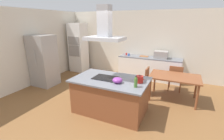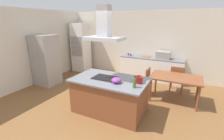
{
  "view_description": "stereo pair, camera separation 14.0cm",
  "coord_description": "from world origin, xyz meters",
  "px_view_note": "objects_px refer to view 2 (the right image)",
  "views": [
    {
      "loc": [
        1.59,
        -3.36,
        2.28
      ],
      "look_at": [
        -0.14,
        0.4,
        1.0
      ],
      "focal_mm": 25.42,
      "sensor_mm": 36.0,
      "label": 1
    },
    {
      "loc": [
        1.72,
        -3.3,
        2.28
      ],
      "look_at": [
        -0.14,
        0.4,
        1.0
      ],
      "focal_mm": 25.42,
      "sensor_mm": 36.0,
      "label": 2
    }
  ],
  "objects_px": {
    "chair_facing_back_wall": "(177,78)",
    "range_hood": "(104,29)",
    "chair_at_left_end": "(144,79)",
    "wall_oven_stack": "(81,47)",
    "coffee_mug_blue": "(131,55)",
    "dining_table": "(176,79)",
    "cutting_board": "(146,57)",
    "refrigerator": "(46,60)",
    "cooktop": "(105,78)",
    "tea_kettle": "(139,80)",
    "countertop_microwave": "(163,55)",
    "coffee_mug_red": "(128,54)",
    "olive_oil_bottle": "(134,83)",
    "mixing_bowl": "(116,80)"
  },
  "relations": [
    {
      "from": "tea_kettle",
      "to": "chair_at_left_end",
      "type": "relative_size",
      "value": 0.26
    },
    {
      "from": "olive_oil_bottle",
      "to": "dining_table",
      "type": "bearing_deg",
      "value": 66.17
    },
    {
      "from": "olive_oil_bottle",
      "to": "range_hood",
      "type": "distance_m",
      "value": 1.41
    },
    {
      "from": "chair_at_left_end",
      "to": "wall_oven_stack",
      "type": "bearing_deg",
      "value": 159.53
    },
    {
      "from": "cooktop",
      "to": "mixing_bowl",
      "type": "xyz_separation_m",
      "value": [
        0.41,
        -0.17,
        0.06
      ]
    },
    {
      "from": "tea_kettle",
      "to": "chair_at_left_end",
      "type": "bearing_deg",
      "value": 98.86
    },
    {
      "from": "tea_kettle",
      "to": "mixing_bowl",
      "type": "distance_m",
      "value": 0.52
    },
    {
      "from": "countertop_microwave",
      "to": "range_hood",
      "type": "xyz_separation_m",
      "value": [
        -0.94,
        -2.88,
        1.06
      ]
    },
    {
      "from": "cutting_board",
      "to": "dining_table",
      "type": "bearing_deg",
      "value": -50.05
    },
    {
      "from": "mixing_bowl",
      "to": "wall_oven_stack",
      "type": "relative_size",
      "value": 0.11
    },
    {
      "from": "chair_at_left_end",
      "to": "coffee_mug_red",
      "type": "bearing_deg",
      "value": 126.65
    },
    {
      "from": "mixing_bowl",
      "to": "coffee_mug_red",
      "type": "relative_size",
      "value": 2.63
    },
    {
      "from": "mixing_bowl",
      "to": "countertop_microwave",
      "type": "height_order",
      "value": "countertop_microwave"
    },
    {
      "from": "dining_table",
      "to": "chair_at_left_end",
      "type": "bearing_deg",
      "value": 180.0
    },
    {
      "from": "cutting_board",
      "to": "cooktop",
      "type": "bearing_deg",
      "value": -95.27
    },
    {
      "from": "cutting_board",
      "to": "range_hood",
      "type": "distance_m",
      "value": 3.17
    },
    {
      "from": "cooktop",
      "to": "tea_kettle",
      "type": "xyz_separation_m",
      "value": [
        0.87,
        0.06,
        0.07
      ]
    },
    {
      "from": "refrigerator",
      "to": "coffee_mug_blue",
      "type": "bearing_deg",
      "value": 40.84
    },
    {
      "from": "chair_facing_back_wall",
      "to": "range_hood",
      "type": "xyz_separation_m",
      "value": [
        -1.58,
        -2.04,
        1.59
      ]
    },
    {
      "from": "cutting_board",
      "to": "refrigerator",
      "type": "distance_m",
      "value": 3.86
    },
    {
      "from": "cooktop",
      "to": "chair_at_left_end",
      "type": "xyz_separation_m",
      "value": [
        0.66,
        1.37,
        -0.4
      ]
    },
    {
      "from": "chair_facing_back_wall",
      "to": "wall_oven_stack",
      "type": "bearing_deg",
      "value": 171.98
    },
    {
      "from": "cutting_board",
      "to": "olive_oil_bottle",
      "type": "bearing_deg",
      "value": -79.38
    },
    {
      "from": "range_hood",
      "to": "chair_at_left_end",
      "type": "bearing_deg",
      "value": 64.23
    },
    {
      "from": "wall_oven_stack",
      "to": "range_hood",
      "type": "height_order",
      "value": "range_hood"
    },
    {
      "from": "cooktop",
      "to": "chair_facing_back_wall",
      "type": "height_order",
      "value": "cooktop"
    },
    {
      "from": "chair_at_left_end",
      "to": "countertop_microwave",
      "type": "bearing_deg",
      "value": 79.55
    },
    {
      "from": "coffee_mug_blue",
      "to": "chair_at_left_end",
      "type": "xyz_separation_m",
      "value": [
        1.0,
        -1.44,
        -0.44
      ]
    },
    {
      "from": "tea_kettle",
      "to": "chair_at_left_end",
      "type": "height_order",
      "value": "tea_kettle"
    },
    {
      "from": "cutting_board",
      "to": "dining_table",
      "type": "xyz_separation_m",
      "value": [
        1.31,
        -1.56,
        -0.24
      ]
    },
    {
      "from": "chair_facing_back_wall",
      "to": "range_hood",
      "type": "distance_m",
      "value": 3.03
    },
    {
      "from": "cutting_board",
      "to": "chair_at_left_end",
      "type": "bearing_deg",
      "value": -75.92
    },
    {
      "from": "chair_at_left_end",
      "to": "olive_oil_bottle",
      "type": "bearing_deg",
      "value": -82.81
    },
    {
      "from": "mixing_bowl",
      "to": "cutting_board",
      "type": "height_order",
      "value": "mixing_bowl"
    },
    {
      "from": "range_hood",
      "to": "countertop_microwave",
      "type": "bearing_deg",
      "value": 71.92
    },
    {
      "from": "coffee_mug_red",
      "to": "range_hood",
      "type": "height_order",
      "value": "range_hood"
    },
    {
      "from": "olive_oil_bottle",
      "to": "coffee_mug_blue",
      "type": "xyz_separation_m",
      "value": [
        -1.2,
        3.05,
        -0.07
      ]
    },
    {
      "from": "wall_oven_stack",
      "to": "refrigerator",
      "type": "distance_m",
      "value": 2.01
    },
    {
      "from": "cooktop",
      "to": "coffee_mug_red",
      "type": "bearing_deg",
      "value": 99.4
    },
    {
      "from": "refrigerator",
      "to": "wall_oven_stack",
      "type": "bearing_deg",
      "value": 87.71
    },
    {
      "from": "cooktop",
      "to": "coffee_mug_red",
      "type": "height_order",
      "value": "coffee_mug_red"
    },
    {
      "from": "chair_facing_back_wall",
      "to": "cooktop",
      "type": "bearing_deg",
      "value": -127.76
    },
    {
      "from": "refrigerator",
      "to": "chair_facing_back_wall",
      "type": "bearing_deg",
      "value": 17.46
    },
    {
      "from": "coffee_mug_blue",
      "to": "chair_at_left_end",
      "type": "bearing_deg",
      "value": -55.14
    },
    {
      "from": "cutting_board",
      "to": "refrigerator",
      "type": "height_order",
      "value": "refrigerator"
    },
    {
      "from": "coffee_mug_blue",
      "to": "dining_table",
      "type": "bearing_deg",
      "value": -36.86
    },
    {
      "from": "cutting_board",
      "to": "dining_table",
      "type": "height_order",
      "value": "cutting_board"
    },
    {
      "from": "countertop_microwave",
      "to": "range_hood",
      "type": "relative_size",
      "value": 0.56
    },
    {
      "from": "chair_facing_back_wall",
      "to": "range_hood",
      "type": "bearing_deg",
      "value": -127.76
    },
    {
      "from": "cooktop",
      "to": "dining_table",
      "type": "height_order",
      "value": "cooktop"
    }
  ]
}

